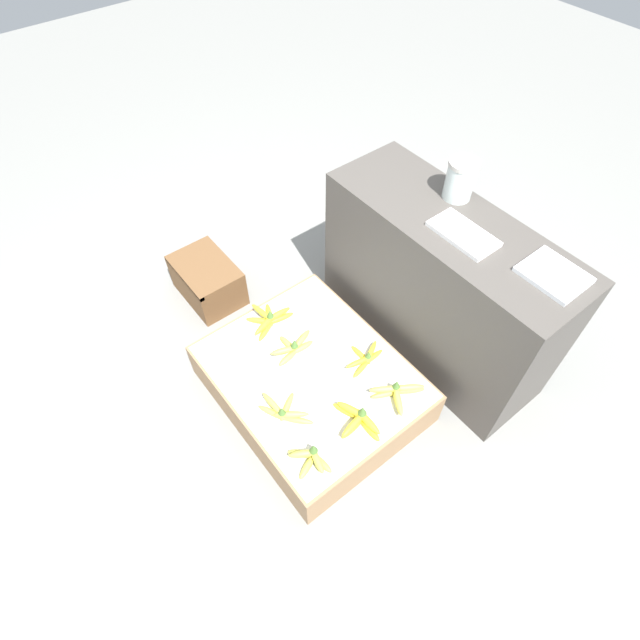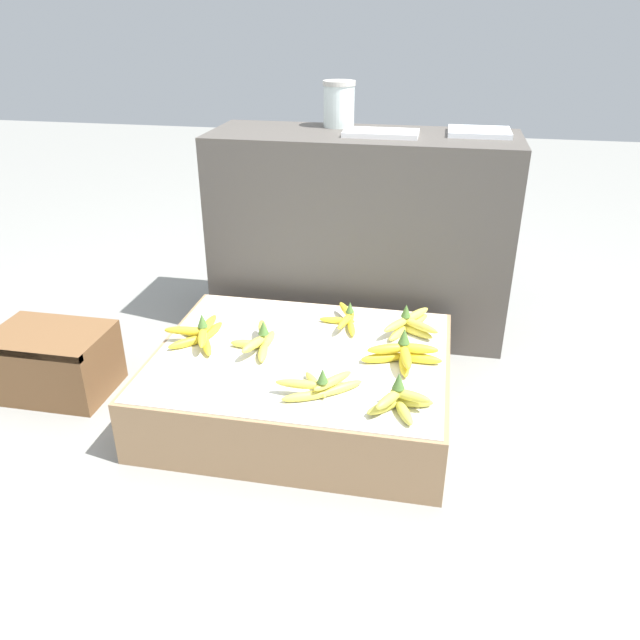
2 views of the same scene
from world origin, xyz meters
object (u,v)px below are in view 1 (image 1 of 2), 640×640
Objects in this scene: banana_bunch_middle_left at (269,319)px; banana_bunch_back_right at (397,393)px; wooden_crate at (207,280)px; foam_tray_white at (463,234)px; banana_bunch_back_midright at (365,358)px; banana_bunch_middle_midleft at (293,347)px; glass_jar at (460,179)px; banana_bunch_front_midright at (284,412)px; banana_bunch_middle_right at (358,420)px; banana_bunch_front_right at (310,458)px.

banana_bunch_back_right is at bearing 16.66° from banana_bunch_middle_left.
wooden_crate is 1.38m from foam_tray_white.
banana_bunch_middle_left is 0.49m from banana_bunch_back_midright.
banana_bunch_middle_midleft is 0.99m from glass_jar.
banana_bunch_middle_right is (0.21, 0.21, 0.01)m from banana_bunch_front_midright.
banana_bunch_middle_right is 1.04m from glass_jar.
banana_bunch_middle_left is at bearing 152.71° from banana_bunch_front_midright.
wooden_crate is 1.68× the size of banana_bunch_middle_midleft.
banana_bunch_front_right is 0.80× the size of banana_bunch_middle_left.
banana_bunch_back_right reaches higher than banana_bunch_back_midright.
banana_bunch_middle_right reaches higher than banana_bunch_middle_left.
banana_bunch_front_midright is at bearing -27.29° from banana_bunch_middle_left.
banana_bunch_middle_right is 0.84m from foam_tray_white.
glass_jar reaches higher than wooden_crate.
banana_bunch_middle_right reaches higher than banana_bunch_front_right.
banana_bunch_middle_midleft is 1.35× the size of glass_jar.
banana_bunch_middle_midleft is 0.85× the size of foam_tray_white.
glass_jar reaches higher than banana_bunch_middle_left.
banana_bunch_back_midright is 0.93× the size of banana_bunch_back_right.
banana_bunch_front_midright reaches higher than wooden_crate.
banana_bunch_front_midright is 1.05× the size of banana_bunch_middle_left.
banana_bunch_middle_midleft is at bearing -155.84° from banana_bunch_back_right.
banana_bunch_back_right is (0.66, 0.20, 0.00)m from banana_bunch_middle_left.
foam_tray_white reaches higher than banana_bunch_front_midright.
banana_bunch_front_right is (0.23, -0.04, 0.00)m from banana_bunch_front_midright.
foam_tray_white reaches higher than banana_bunch_middle_midleft.
banana_bunch_front_midright is 1.07× the size of banana_bunch_middle_midleft.
banana_bunch_back_right is (0.22, 0.42, 0.00)m from banana_bunch_front_midright.
banana_bunch_front_midright is 0.30m from banana_bunch_middle_right.
banana_bunch_front_midright is (0.94, -0.16, 0.12)m from wooden_crate.
banana_bunch_front_midright is 0.32m from banana_bunch_middle_midleft.
banana_bunch_middle_midleft is (-0.23, 0.22, 0.00)m from banana_bunch_front_midright.
banana_bunch_front_right is 0.71m from banana_bunch_middle_left.
foam_tray_white reaches higher than banana_bunch_back_midright.
banana_bunch_back_right is (0.01, 0.21, -0.00)m from banana_bunch_middle_right.
banana_bunch_back_right is (0.22, -0.01, 0.01)m from banana_bunch_back_midright.
banana_bunch_middle_left is 0.86× the size of foam_tray_white.
banana_bunch_back_midright is at bearing 42.01° from banana_bunch_middle_midleft.
glass_jar is 0.25m from foam_tray_white.
banana_bunch_back_right is 0.70m from foam_tray_white.
banana_bunch_middle_right is 1.12× the size of banana_bunch_back_right.
wooden_crate is 1.51× the size of banana_bunch_middle_right.
wooden_crate is 1.70× the size of banana_bunch_back_right.
banana_bunch_front_midright is 1.17m from glass_jar.
wooden_crate is at bearing -167.53° from banana_bunch_back_right.
glass_jar is at bearing 81.50° from banana_bunch_middle_midleft.
foam_tray_white reaches higher than banana_bunch_front_right.
banana_bunch_middle_midleft is (-0.46, 0.25, -0.00)m from banana_bunch_front_right.
foam_tray_white reaches higher than banana_bunch_back_right.
banana_bunch_front_right is 0.89× the size of banana_bunch_back_midright.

